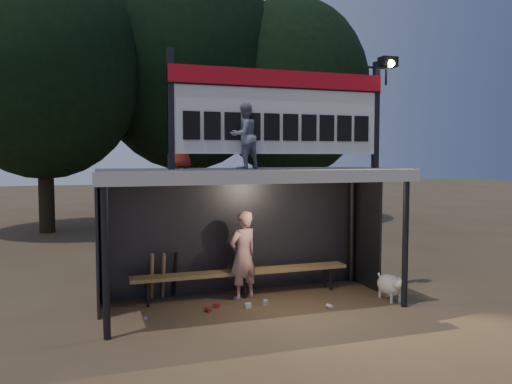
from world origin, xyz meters
TOP-DOWN VIEW (x-y plane):
  - ground at (0.00, 0.00)m, footprint 80.00×80.00m
  - player at (-0.04, 0.39)m, footprint 0.67×0.57m
  - child_a at (-0.15, -0.03)m, footprint 0.65×0.59m
  - child_b at (-1.08, 0.57)m, footprint 0.44×0.31m
  - dugout_shelter at (0.00, 0.24)m, footprint 5.10×2.08m
  - scoreboard_assembly at (0.56, -0.01)m, footprint 4.10×0.27m
  - bench at (0.00, 0.55)m, footprint 4.00×0.35m
  - tree_left at (-4.00, 10.00)m, footprint 6.46×6.46m
  - tree_mid at (1.00, 11.50)m, footprint 7.22×7.22m
  - tree_right at (5.00, 10.50)m, footprint 6.08×6.08m
  - dog at (2.39, -0.53)m, footprint 0.36×0.81m
  - bats at (-1.39, 0.82)m, footprint 0.48×0.33m
  - litter at (-0.32, -0.18)m, footprint 3.05×0.76m

SIDE VIEW (x-z plane):
  - ground at x=0.00m, z-range 0.00..0.00m
  - litter at x=-0.32m, z-range 0.00..0.08m
  - dog at x=2.39m, z-range 0.03..0.53m
  - bats at x=-1.39m, z-range 0.01..0.85m
  - bench at x=0.00m, z-range 0.19..0.67m
  - player at x=-0.04m, z-range 0.00..1.57m
  - dugout_shelter at x=0.00m, z-range 0.69..3.01m
  - child_b at x=-1.08m, z-range 2.32..3.15m
  - child_a at x=-0.15m, z-range 2.32..3.40m
  - scoreboard_assembly at x=0.56m, z-range 2.33..4.32m
  - tree_right at x=5.00m, z-range 0.83..9.55m
  - tree_left at x=-4.00m, z-range 0.88..10.15m
  - tree_mid at x=1.00m, z-range 0.99..11.34m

